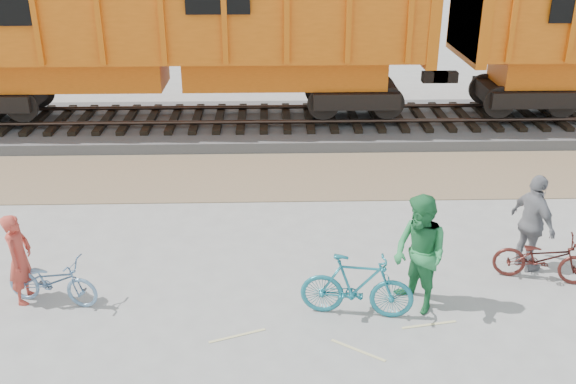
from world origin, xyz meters
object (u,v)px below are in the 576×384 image
bicycle_teal (357,286)px  person_woman (533,223)px  person_solo (20,259)px  person_man (420,254)px  hopper_car_center (172,26)px  bicycle_maroon (543,258)px  bicycle_blue (52,281)px

bicycle_teal → person_woman: person_woman is taller
person_solo → person_man: (6.43, -0.39, 0.20)m
hopper_car_center → person_woman: 10.95m
person_solo → person_woman: 8.73m
bicycle_teal → bicycle_maroon: size_ratio=1.09×
bicycle_blue → person_man: size_ratio=0.81×
bicycle_blue → bicycle_teal: size_ratio=0.88×
bicycle_teal → bicycle_maroon: bicycle_teal is taller
hopper_car_center → bicycle_blue: bearing=-96.0°
person_solo → person_woman: size_ratio=0.87×
person_solo → person_woman: bearing=-80.7°
person_man → bicycle_blue: bearing=-120.2°
person_solo → bicycle_teal: bearing=-92.0°
hopper_car_center → bicycle_maroon: hopper_car_center is taller
bicycle_blue → person_man: (5.93, -0.29, 0.57)m
bicycle_teal → hopper_car_center: bearing=32.9°
hopper_car_center → bicycle_teal: hopper_car_center is taller
person_man → person_woman: 2.55m
bicycle_blue → bicycle_maroon: (8.29, 0.48, 0.02)m
person_woman → hopper_car_center: bearing=23.8°
person_man → person_woman: (2.26, 1.17, -0.08)m
bicycle_teal → person_man: person_man is taller
person_woman → person_man: bearing=98.6°
bicycle_teal → person_man: (1.00, 0.20, 0.44)m
bicycle_maroon → person_solo: person_solo is taller
bicycle_blue → bicycle_maroon: size_ratio=0.96×
hopper_car_center → bicycle_blue: hopper_car_center is taller
bicycle_maroon → person_woman: bearing=30.0°
bicycle_blue → person_woman: bearing=-70.1°
bicycle_blue → person_solo: (-0.50, 0.10, 0.37)m
hopper_car_center → person_woman: (7.27, -7.92, -2.10)m
person_woman → person_solo: bearing=76.4°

